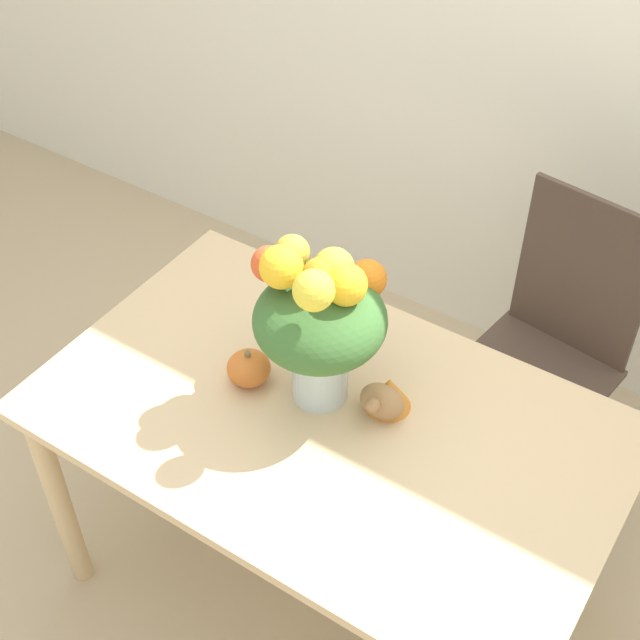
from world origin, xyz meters
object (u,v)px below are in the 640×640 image
(flower_vase, at_px, (319,319))
(turkey_figurine, at_px, (386,396))
(dining_chair_near_window, at_px, (548,351))
(pumpkin, at_px, (249,368))

(flower_vase, height_order, turkey_figurine, flower_vase)
(dining_chair_near_window, bearing_deg, turkey_figurine, -97.40)
(dining_chair_near_window, bearing_deg, pumpkin, -115.58)
(pumpkin, xyz_separation_m, turkey_figurine, (0.33, 0.10, 0.00))
(pumpkin, distance_m, turkey_figurine, 0.35)
(flower_vase, distance_m, pumpkin, 0.27)
(pumpkin, height_order, turkey_figurine, pumpkin)
(flower_vase, xyz_separation_m, turkey_figurine, (0.17, 0.04, -0.20))
(flower_vase, height_order, pumpkin, flower_vase)
(turkey_figurine, bearing_deg, dining_chair_near_window, 74.75)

